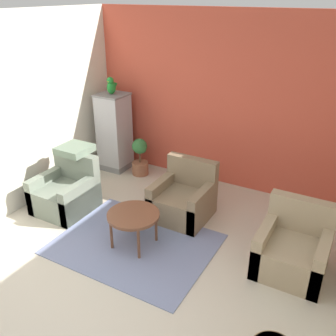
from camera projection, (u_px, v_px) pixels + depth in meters
The scene contains 12 objects.
ground_plane at pixel (82, 322), 3.66m from camera, with size 20.00×20.00×0.00m, color beige.
wall_back_accent at pixel (223, 102), 5.79m from camera, with size 4.54×0.06×2.72m.
wall_left at pixel (33, 110), 5.41m from camera, with size 0.06×3.43×2.72m.
area_rug at pixel (135, 244), 4.76m from camera, with size 1.94×1.51×0.01m.
coffee_table at pixel (133, 217), 4.59m from camera, with size 0.65×0.65×0.46m.
armchair_left at pixel (66, 193), 5.44m from camera, with size 0.75×0.76×0.80m.
armchair_right at pixel (293, 250), 4.25m from camera, with size 0.75×0.76×0.80m.
armchair_middle at pixel (183, 200), 5.27m from camera, with size 0.75×0.76×0.80m.
birdcage at pixel (114, 132), 6.54m from camera, with size 0.49×0.49×1.36m.
parrot at pixel (111, 86), 6.19m from camera, with size 0.13×0.24×0.29m.
potted_plant at pixel (140, 156), 6.45m from camera, with size 0.29×0.28×0.66m.
throw_pillow at pixel (75, 149), 5.40m from camera, with size 0.44×0.44×0.10m.
Camera 1 is at (2.03, -1.90, 2.93)m, focal length 40.00 mm.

